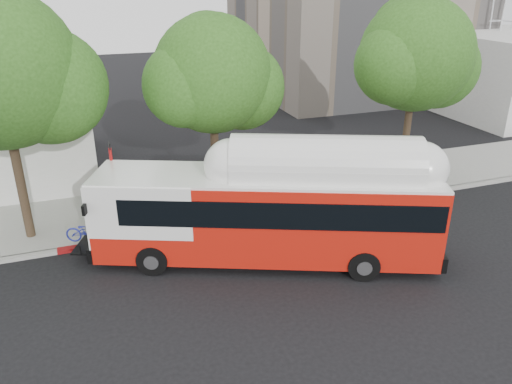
# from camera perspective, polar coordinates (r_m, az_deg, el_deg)

# --- Properties ---
(ground) EXTENTS (120.00, 120.00, 0.00)m
(ground) POSITION_cam_1_polar(r_m,az_deg,el_deg) (18.71, 3.50, -8.46)
(ground) COLOR black
(ground) RESTS_ON ground
(sidewalk) EXTENTS (60.00, 5.00, 0.15)m
(sidewalk) POSITION_cam_1_polar(r_m,az_deg,el_deg) (24.09, -2.54, -0.64)
(sidewalk) COLOR gray
(sidewalk) RESTS_ON ground
(curb_strip) EXTENTS (60.00, 0.30, 0.15)m
(curb_strip) POSITION_cam_1_polar(r_m,az_deg,el_deg) (21.85, -0.50, -3.24)
(curb_strip) COLOR gray
(curb_strip) RESTS_ON ground
(red_curb_segment) EXTENTS (10.00, 0.32, 0.16)m
(red_curb_segment) POSITION_cam_1_polar(r_m,az_deg,el_deg) (21.16, -8.21, -4.42)
(red_curb_segment) COLOR maroon
(red_curb_segment) RESTS_ON ground
(street_tree_left) EXTENTS (6.67, 5.80, 9.74)m
(street_tree_left) POSITION_cam_1_polar(r_m,az_deg,el_deg) (20.49, -25.97, 11.94)
(street_tree_left) COLOR #2D2116
(street_tree_left) RESTS_ON ground
(street_tree_mid) EXTENTS (5.75, 5.00, 8.62)m
(street_tree_mid) POSITION_cam_1_polar(r_m,az_deg,el_deg) (21.79, -3.99, 12.85)
(street_tree_mid) COLOR #2D2116
(street_tree_mid) RESTS_ON ground
(street_tree_right) EXTENTS (6.21, 5.40, 9.18)m
(street_tree_right) POSITION_cam_1_polar(r_m,az_deg,el_deg) (26.12, 18.50, 14.26)
(street_tree_right) COLOR #2D2116
(street_tree_right) RESTS_ON ground
(transit_bus) EXTENTS (13.13, 7.21, 3.92)m
(transit_bus) POSITION_cam_1_polar(r_m,az_deg,el_deg) (18.26, 1.41, -2.70)
(transit_bus) COLOR red
(transit_bus) RESTS_ON ground
(signal_pole) EXTENTS (0.12, 0.39, 4.13)m
(signal_pole) POSITION_cam_1_polar(r_m,az_deg,el_deg) (20.32, -15.81, 0.05)
(signal_pole) COLOR #A61113
(signal_pole) RESTS_ON ground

